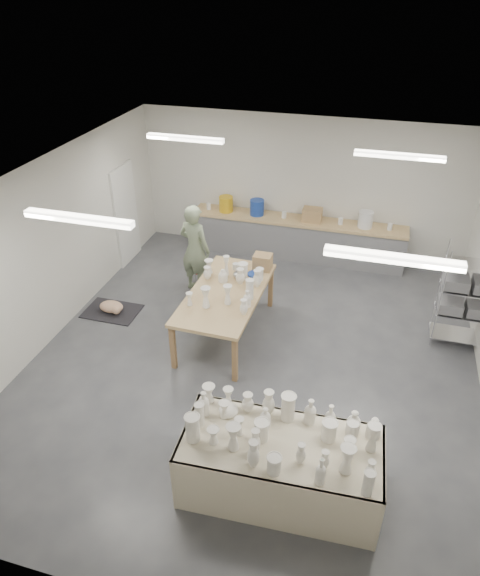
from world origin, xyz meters
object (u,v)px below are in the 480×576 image
(work_table, at_px, (231,288))
(drying_table, at_px, (280,464))
(potter, at_px, (195,249))
(red_stool, at_px, (201,272))

(work_table, bearing_deg, drying_table, -61.71)
(drying_table, xyz_separation_m, potter, (-2.55, 4.10, 0.44))
(drying_table, distance_m, red_stool, 5.06)
(work_table, distance_m, potter, 1.56)
(drying_table, relative_size, work_table, 1.01)
(drying_table, distance_m, work_table, 3.34)
(work_table, height_order, potter, potter)
(potter, height_order, red_stool, potter)
(potter, bearing_deg, drying_table, 137.83)
(drying_table, relative_size, potter, 1.33)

